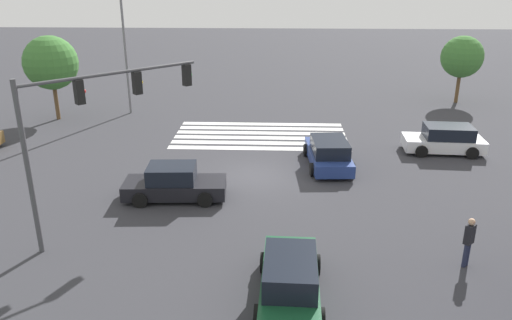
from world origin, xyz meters
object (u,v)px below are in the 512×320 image
object	(u,v)px
car_5	(329,153)
car_6	(445,140)
car_3	(290,279)
car_4	(174,184)
tree_corner_b	(51,63)
traffic_signal_mast	(93,113)
pedestrian	(469,240)
street_light_pole_a	(124,35)
tree_corner_c	(462,57)

from	to	relation	value
car_5	car_6	world-z (taller)	car_6
car_3	car_6	bearing A→B (deg)	-30.81
car_4	car_6	bearing A→B (deg)	22.36
car_3	tree_corner_b	world-z (taller)	tree_corner_b
car_5	traffic_signal_mast	bearing A→B (deg)	124.14
car_5	pedestrian	size ratio (longest dim) A/B	2.65
car_4	street_light_pole_a	distance (m)	15.67
car_6	street_light_pole_a	bearing A→B (deg)	-17.41
car_5	car_6	bearing A→B (deg)	-73.51
car_4	tree_corner_b	distance (m)	16.07
tree_corner_c	pedestrian	bearing A→B (deg)	72.49
pedestrian	tree_corner_c	bearing A→B (deg)	-61.56
tree_corner_c	car_5	bearing A→B (deg)	51.56
traffic_signal_mast	car_6	size ratio (longest dim) A/B	1.43
car_6	tree_corner_b	bearing A→B (deg)	-9.86
car_6	street_light_pole_a	world-z (taller)	street_light_pole_a
car_4	car_6	world-z (taller)	same
car_5	street_light_pole_a	distance (m)	16.68
car_5	pedestrian	distance (m)	9.75
tree_corner_b	tree_corner_c	world-z (taller)	tree_corner_b
traffic_signal_mast	car_3	size ratio (longest dim) A/B	1.37
car_3	car_4	bearing A→B (deg)	36.16
car_6	tree_corner_c	distance (m)	12.45
tree_corner_b	tree_corner_c	bearing A→B (deg)	-168.40
traffic_signal_mast	street_light_pole_a	world-z (taller)	street_light_pole_a
car_5	pedestrian	world-z (taller)	pedestrian
pedestrian	traffic_signal_mast	bearing A→B (deg)	36.90
car_3	street_light_pole_a	world-z (taller)	street_light_pole_a
car_3	pedestrian	size ratio (longest dim) A/B	2.54
traffic_signal_mast	car_6	bearing A→B (deg)	-14.00
car_3	pedestrian	world-z (taller)	pedestrian
car_4	pedestrian	distance (m)	11.75
traffic_signal_mast	car_5	bearing A→B (deg)	-7.38
street_light_pole_a	traffic_signal_mast	bearing A→B (deg)	102.55
car_4	tree_corner_c	xyz separation A→B (m)	(-17.85, -17.81, 2.72)
tree_corner_c	car_4	bearing A→B (deg)	44.94
car_4	tree_corner_c	distance (m)	25.36
car_6	car_4	bearing A→B (deg)	29.14
car_6	street_light_pole_a	distance (m)	21.09
car_5	tree_corner_b	world-z (taller)	tree_corner_b
car_6	car_3	bearing A→B (deg)	60.82
street_light_pole_a	car_4	bearing A→B (deg)	112.74
traffic_signal_mast	car_3	xyz separation A→B (m)	(-6.88, 4.18, -3.81)
car_3	car_4	world-z (taller)	car_3
car_3	car_6	distance (m)	16.04
car_3	car_6	size ratio (longest dim) A/B	1.04
tree_corner_c	street_light_pole_a	bearing A→B (deg)	9.63
car_6	pedestrian	world-z (taller)	pedestrian
traffic_signal_mast	tree_corner_c	xyz separation A→B (m)	(-19.92, -20.67, -1.15)
pedestrian	car_3	bearing A→B (deg)	65.98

